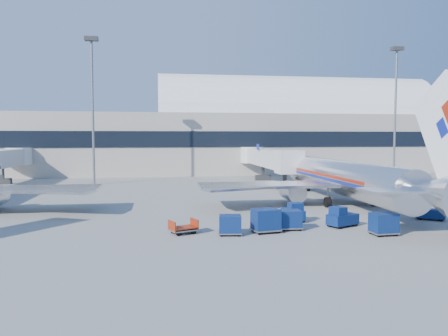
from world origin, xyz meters
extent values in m
plane|color=gray|center=(0.00, 0.00, 0.00)|extent=(260.00, 260.00, 0.00)
cube|color=#B2AA9E|center=(-25.00, 56.00, 6.00)|extent=(170.00, 28.00, 12.00)
cube|color=black|center=(-25.00, 42.05, 7.00)|extent=(170.00, 0.40, 3.00)
cylinder|color=white|center=(20.00, 56.00, 12.00)|extent=(60.00, 18.00, 18.00)
cylinder|color=silver|center=(10.00, 6.00, 2.90)|extent=(3.80, 28.00, 3.80)
sphere|color=silver|center=(10.00, 20.00, 2.90)|extent=(3.72, 3.72, 3.72)
cone|color=silver|center=(10.00, -11.00, 3.30)|extent=(3.80, 6.00, 3.80)
cube|color=maroon|center=(10.00, 7.00, 3.15)|extent=(3.85, 20.16, 0.32)
cube|color=navy|center=(10.00, 7.00, 2.78)|extent=(3.85, 20.16, 0.32)
cube|color=white|center=(10.00, -11.50, 7.70)|extent=(0.35, 7.79, 8.74)
cube|color=silver|center=(10.00, -10.50, 3.50)|extent=(11.00, 3.00, 0.18)
cube|color=silver|center=(10.00, 5.00, 2.30)|extent=(32.00, 5.00, 0.28)
cylinder|color=#B7B7BC|center=(4.50, 6.50, 1.35)|extent=(2.10, 3.80, 2.10)
cylinder|color=#B7B7BC|center=(15.50, 6.50, 1.35)|extent=(2.10, 3.80, 2.10)
cylinder|color=black|center=(10.00, 17.00, 0.45)|extent=(0.40, 0.90, 0.90)
cube|color=silver|center=(7.60, 30.00, 4.00)|extent=(2.70, 24.00, 2.70)
cube|color=silver|center=(7.60, 17.80, 4.00)|extent=(3.40, 3.20, 3.20)
cylinder|color=silver|center=(7.60, 41.50, 4.00)|extent=(4.40, 4.40, 3.00)
cube|color=#2D2D30|center=(7.60, 20.00, 1.80)|extent=(0.50, 0.50, 3.00)
cube|color=#2D2D30|center=(7.60, 20.00, 0.45)|extent=(2.60, 1.00, 0.90)
cube|color=#2D2D30|center=(7.60, 33.00, 1.80)|extent=(0.50, 0.50, 3.00)
cube|color=#2D2D30|center=(7.60, 33.00, 0.45)|extent=(2.60, 1.00, 0.90)
cube|color=navy|center=(6.00, 30.00, 5.80)|extent=(0.12, 1.40, 0.90)
cylinder|color=silver|center=(-34.40, 41.50, 4.00)|extent=(4.40, 4.40, 3.00)
cube|color=#2D2D30|center=(-34.40, 33.00, 1.80)|extent=(0.50, 0.50, 3.00)
cube|color=#2D2D30|center=(-34.40, 33.00, 0.45)|extent=(2.60, 1.00, 0.90)
cylinder|color=slate|center=(-20.00, 30.00, 11.00)|extent=(0.36, 0.36, 22.00)
cube|color=#2D2D30|center=(-20.00, 30.00, 22.30)|extent=(2.00, 1.20, 0.60)
cylinder|color=slate|center=(30.00, 30.00, 11.00)|extent=(0.36, 0.36, 22.00)
cube|color=#2D2D30|center=(30.00, 30.00, 22.30)|extent=(2.00, 1.20, 0.60)
cube|color=#9E9E96|center=(18.00, 2.00, 0.45)|extent=(3.00, 0.55, 0.90)
cube|color=#0B2053|center=(4.78, -6.14, 0.62)|extent=(2.90, 2.28, 0.85)
cube|color=#0B2053|center=(4.27, -6.38, 1.30)|extent=(1.40, 1.45, 0.79)
cylinder|color=black|center=(5.38, -5.30, 0.32)|extent=(0.68, 0.49, 0.63)
cube|color=#0B2053|center=(13.76, -4.46, 0.57)|extent=(2.66, 2.30, 0.78)
cube|color=#0B2053|center=(13.32, -4.18, 1.20)|extent=(1.35, 1.38, 0.73)
cylinder|color=black|center=(14.71, -4.51, 0.29)|extent=(0.61, 0.51, 0.58)
cube|color=#0B2053|center=(1.50, -3.12, 0.62)|extent=(1.55, 2.71, 0.85)
cube|color=#0B2053|center=(1.56, -3.68, 1.30)|extent=(1.22, 1.12, 0.79)
cylinder|color=black|center=(0.91, -2.27, 0.32)|extent=(0.31, 0.65, 0.63)
cube|color=#0B2053|center=(0.12, -6.70, 0.89)|extent=(1.72, 1.35, 1.36)
cube|color=slate|center=(0.12, -6.70, 0.21)|extent=(1.82, 1.40, 0.09)
cylinder|color=black|center=(0.79, -6.19, 0.19)|extent=(0.38, 0.16, 0.38)
cube|color=#0B2053|center=(-2.01, -7.37, 1.03)|extent=(2.20, 1.84, 1.58)
cube|color=slate|center=(-2.01, -7.37, 0.24)|extent=(2.31, 1.92, 0.11)
cylinder|color=black|center=(-1.36, -6.65, 0.22)|extent=(0.46, 0.25, 0.43)
cube|color=#0B2053|center=(-4.86, -7.84, 0.86)|extent=(1.77, 1.45, 1.31)
cube|color=slate|center=(-4.86, -7.84, 0.20)|extent=(1.86, 1.51, 0.09)
cylinder|color=black|center=(-4.18, -7.42, 0.18)|extent=(0.38, 0.19, 0.36)
cube|color=#0B2053|center=(6.51, -9.56, 0.94)|extent=(1.87, 1.50, 1.44)
cube|color=slate|center=(6.51, -9.56, 0.22)|extent=(1.97, 1.56, 0.10)
cylinder|color=black|center=(7.17, -8.97, 0.20)|extent=(0.41, 0.18, 0.40)
cube|color=slate|center=(-8.31, -6.87, 0.31)|extent=(2.34, 1.99, 0.11)
cube|color=maroon|center=(-8.31, -6.87, 0.49)|extent=(2.36, 2.03, 0.07)
cylinder|color=black|center=(-7.91, -6.18, 0.18)|extent=(0.39, 0.27, 0.36)
camera|label=1|loc=(-10.15, -39.69, 7.31)|focal=35.00mm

